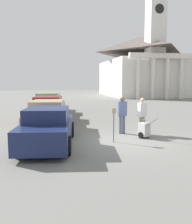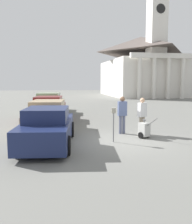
# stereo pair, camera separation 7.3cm
# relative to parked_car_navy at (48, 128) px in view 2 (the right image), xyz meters

# --- Properties ---
(ground_plane) EXTENTS (120.00, 120.00, 0.00)m
(ground_plane) POSITION_rel_parked_car_navy_xyz_m (2.97, 0.20, -0.71)
(ground_plane) COLOR slate
(parked_car_navy) EXTENTS (2.38, 4.86, 1.52)m
(parked_car_navy) POSITION_rel_parked_car_navy_xyz_m (0.00, 0.00, 0.00)
(parked_car_navy) COLOR #19234C
(parked_car_navy) RESTS_ON ground_plane
(parked_car_tan) EXTENTS (2.46, 5.32, 1.53)m
(parked_car_tan) POSITION_rel_parked_car_navy_xyz_m (-0.00, 3.51, 0.01)
(parked_car_tan) COLOR tan
(parked_car_tan) RESTS_ON ground_plane
(parked_car_maroon) EXTENTS (2.47, 4.87, 1.54)m
(parked_car_maroon) POSITION_rel_parked_car_navy_xyz_m (-0.00, 6.89, -0.00)
(parked_car_maroon) COLOR maroon
(parked_car_maroon) RESTS_ON ground_plane
(parked_car_sage) EXTENTS (2.49, 5.03, 1.60)m
(parked_car_sage) POSITION_rel_parked_car_navy_xyz_m (-0.00, 10.60, 0.03)
(parked_car_sage) COLOR gray
(parked_car_sage) RESTS_ON ground_plane
(parking_meter) EXTENTS (0.18, 0.09, 1.45)m
(parking_meter) POSITION_rel_parked_car_navy_xyz_m (2.70, 0.03, 0.29)
(parking_meter) COLOR slate
(parking_meter) RESTS_ON ground_plane
(person_worker) EXTENTS (0.43, 0.24, 1.82)m
(person_worker) POSITION_rel_parked_car_navy_xyz_m (3.53, 1.62, 0.34)
(person_worker) COLOR #515670
(person_worker) RESTS_ON ground_plane
(person_supervisor) EXTENTS (0.47, 0.37, 1.76)m
(person_supervisor) POSITION_rel_parked_car_navy_xyz_m (4.43, 1.32, 0.30)
(person_supervisor) COLOR gray
(person_supervisor) RESTS_ON ground_plane
(equipment_cart) EXTENTS (0.59, 0.98, 1.00)m
(equipment_cart) POSITION_rel_parked_car_navy_xyz_m (4.25, 0.55, -0.32)
(equipment_cart) COLOR #B2B2AD
(equipment_cart) RESTS_ON ground_plane
(church) EXTENTS (11.10, 17.06, 22.94)m
(church) POSITION_rel_parked_car_navy_xyz_m (15.58, 31.57, 4.73)
(church) COLOR silver
(church) RESTS_ON ground_plane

